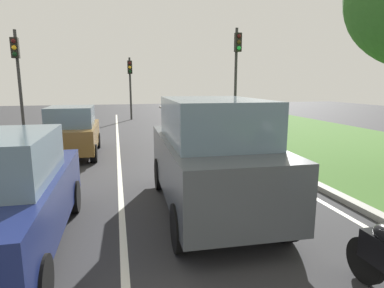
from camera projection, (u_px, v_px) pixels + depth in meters
ground_plane at (138, 155)px, 11.71m from camera, size 60.00×60.00×0.00m
lane_line_center at (119, 156)px, 11.55m from camera, size 0.12×32.00×0.01m
lane_line_right_edge at (232, 150)px, 12.53m from camera, size 0.12×32.00×0.01m
grass_verge_right at (341, 144)px, 13.63m from camera, size 9.00×48.00×0.06m
curb_right at (244, 148)px, 12.63m from camera, size 0.24×48.00×0.12m
car_suv_ahead at (211, 155)px, 6.41m from camera, size 2.09×4.56×2.28m
car_hatchback_far at (73, 132)px, 11.47m from camera, size 1.74×3.71×1.78m
traffic_light_near_right at (237, 64)px, 16.17m from camera, size 0.32×0.50×5.28m
traffic_light_overhead_left at (17, 67)px, 14.66m from camera, size 0.32×0.50×4.96m
traffic_light_far_median at (130, 78)px, 22.67m from camera, size 0.32×0.50×4.36m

